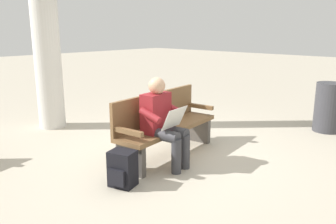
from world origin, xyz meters
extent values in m
plane|color=#B7AD99|center=(0.00, 0.00, 0.00)|extent=(40.00, 40.00, 0.00)
cube|color=brown|center=(0.00, 0.00, 0.42)|extent=(1.84, 0.69, 0.06)
cube|color=brown|center=(0.03, -0.21, 0.68)|extent=(1.79, 0.26, 0.45)
cube|color=brown|center=(-0.84, -0.10, 0.57)|extent=(0.12, 0.48, 0.06)
cube|color=brown|center=(0.84, 0.10, 0.57)|extent=(0.12, 0.48, 0.06)
cube|color=#4C4742|center=(-0.79, -0.09, 0.20)|extent=(0.13, 0.44, 0.39)
cube|color=#4C4742|center=(0.79, 0.09, 0.20)|extent=(0.13, 0.44, 0.39)
cube|color=maroon|center=(0.34, 0.09, 0.71)|extent=(0.42, 0.27, 0.52)
sphere|color=tan|center=(0.34, 0.11, 1.07)|extent=(0.22, 0.22, 0.22)
cylinder|color=#38383D|center=(0.22, 0.29, 0.47)|extent=(0.20, 0.43, 0.15)
cylinder|color=#38383D|center=(0.41, 0.31, 0.47)|extent=(0.20, 0.43, 0.15)
cylinder|color=#38383D|center=(0.19, 0.47, 0.23)|extent=(0.13, 0.13, 0.45)
cylinder|color=#38383D|center=(0.39, 0.50, 0.23)|extent=(0.13, 0.13, 0.45)
cylinder|color=maroon|center=(0.09, 0.16, 0.74)|extent=(0.13, 0.32, 0.18)
cylinder|color=maroon|center=(0.57, 0.22, 0.74)|extent=(0.13, 0.32, 0.18)
cube|color=silver|center=(0.30, 0.39, 0.68)|extent=(0.41, 0.18, 0.27)
cube|color=black|center=(1.08, 0.28, 0.21)|extent=(0.30, 0.35, 0.42)
cube|color=black|center=(1.20, 0.32, 0.15)|extent=(0.10, 0.21, 0.19)
cylinder|color=silver|center=(0.37, -2.60, 2.01)|extent=(0.47, 0.47, 4.02)
cylinder|color=#38383D|center=(-2.81, 1.24, 0.43)|extent=(0.47, 0.47, 0.87)
camera|label=1|loc=(3.43, 3.18, 1.78)|focal=36.71mm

